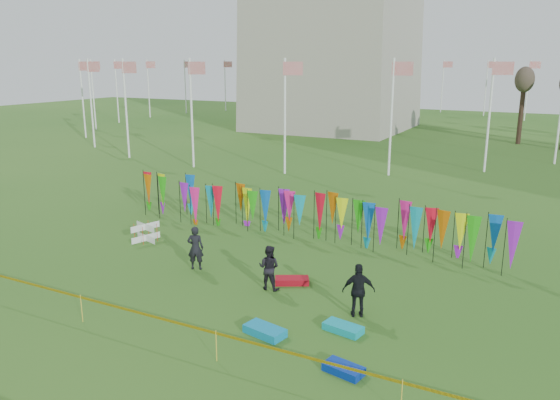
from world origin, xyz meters
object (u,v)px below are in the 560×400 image
at_px(box_kite, 146,232).
at_px(person_right, 359,290).
at_px(person_left, 195,248).
at_px(person_mid, 269,267).
at_px(kite_bag_turquoise, 265,331).
at_px(kite_bag_blue, 344,369).
at_px(kite_bag_red, 292,281).
at_px(kite_bag_teal, 343,328).

height_order(box_kite, person_right, person_right).
height_order(person_left, person_mid, person_left).
bearing_deg(kite_bag_turquoise, person_right, 50.01).
bearing_deg(person_right, kite_bag_blue, 78.82).
distance_m(box_kite, kite_bag_turquoise, 10.20).
distance_m(person_left, kite_bag_blue, 8.76).
height_order(person_right, kite_bag_red, person_right).
xyz_separation_m(kite_bag_turquoise, kite_bag_blue, (2.77, -0.84, -0.02)).
bearing_deg(kite_bag_teal, kite_bag_blue, -68.75).
xyz_separation_m(kite_bag_turquoise, kite_bag_teal, (1.97, 1.24, -0.01)).
bearing_deg(person_mid, kite_bag_blue, 132.94).
bearing_deg(box_kite, kite_bag_blue, -27.00).
height_order(kite_bag_turquoise, kite_bag_blue, kite_bag_turquoise).
distance_m(person_right, kite_bag_red, 3.37).
bearing_deg(kite_bag_turquoise, kite_bag_teal, 32.22).
distance_m(kite_bag_blue, kite_bag_red, 5.94).
bearing_deg(box_kite, person_mid, -15.93).
relative_size(person_left, kite_bag_blue, 1.67).
xyz_separation_m(box_kite, person_left, (3.96, -1.72, 0.45)).
relative_size(person_left, kite_bag_teal, 1.48).
bearing_deg(person_left, person_mid, 150.12).
bearing_deg(person_right, kite_bag_teal, 63.30).
bearing_deg(kite_bag_blue, kite_bag_turquoise, 163.22).
relative_size(kite_bag_turquoise, kite_bag_blue, 1.20).
bearing_deg(person_mid, kite_bag_turquoise, 111.19).
height_order(box_kite, kite_bag_teal, box_kite).
bearing_deg(person_left, kite_bag_blue, 127.80).
xyz_separation_m(kite_bag_blue, kite_bag_teal, (-0.81, 2.07, 0.00)).
height_order(box_kite, kite_bag_red, box_kite).
bearing_deg(kite_bag_turquoise, person_left, 145.43).
relative_size(person_mid, kite_bag_red, 1.33).
distance_m(person_left, person_right, 6.96).
bearing_deg(kite_bag_blue, kite_bag_teal, 111.25).
distance_m(person_mid, kite_bag_red, 1.17).
bearing_deg(person_right, kite_bag_turquoise, 25.61).
bearing_deg(kite_bag_blue, box_kite, 153.00).
xyz_separation_m(kite_bag_blue, kite_bag_red, (-3.74, 4.61, 0.00)).
xyz_separation_m(person_right, kite_bag_blue, (0.76, -3.23, -0.76)).
height_order(person_mid, kite_bag_red, person_mid).
xyz_separation_m(kite_bag_red, kite_bag_teal, (2.93, -2.54, -0.00)).
xyz_separation_m(person_left, kite_bag_red, (3.91, 0.41, -0.75)).
bearing_deg(kite_bag_red, person_mid, -122.37).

